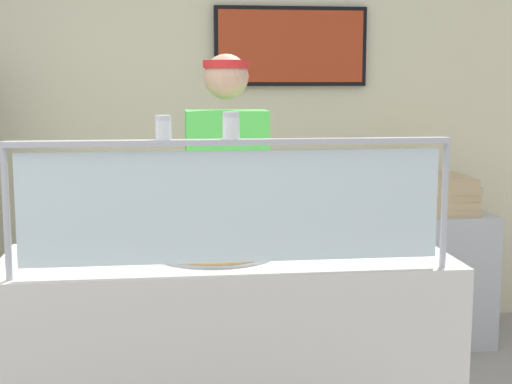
{
  "coord_description": "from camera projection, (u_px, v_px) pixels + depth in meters",
  "views": [
    {
      "loc": [
        0.63,
        -2.59,
        1.64
      ],
      "look_at": [
        1.0,
        0.36,
        1.2
      ],
      "focal_mm": 53.17,
      "sensor_mm": 36.0,
      "label": 1
    }
  ],
  "objects": [
    {
      "name": "prep_shelf",
      "position": [
        429.0,
        276.0,
        4.79
      ],
      "size": [
        0.7,
        0.55,
        0.82
      ],
      "primitive_type": "cube",
      "color": "#B7BABF",
      "rests_on": "ground"
    },
    {
      "name": "pizza_tray",
      "position": [
        216.0,
        250.0,
        3.02
      ],
      "size": [
        0.49,
        0.49,
        0.04
      ],
      "color": "#9EA0A8",
      "rests_on": "serving_counter"
    },
    {
      "name": "pizza_box_stack",
      "position": [
        432.0,
        194.0,
        4.71
      ],
      "size": [
        0.49,
        0.47,
        0.22
      ],
      "color": "tan",
      "rests_on": "prep_shelf"
    },
    {
      "name": "pepper_flake_shaker",
      "position": [
        231.0,
        127.0,
        2.66
      ],
      "size": [
        0.06,
        0.06,
        0.1
      ],
      "color": "white",
      "rests_on": "sneeze_guard"
    },
    {
      "name": "parmesan_shaker",
      "position": [
        163.0,
        129.0,
        2.63
      ],
      "size": [
        0.06,
        0.06,
        0.09
      ],
      "color": "white",
      "rests_on": "sneeze_guard"
    },
    {
      "name": "worker_figure",
      "position": [
        228.0,
        215.0,
        3.59
      ],
      "size": [
        0.41,
        0.5,
        1.76
      ],
      "color": "#23232D",
      "rests_on": "ground"
    },
    {
      "name": "pizza_server",
      "position": [
        208.0,
        246.0,
        2.99
      ],
      "size": [
        0.09,
        0.28,
        0.01
      ],
      "primitive_type": "cube",
      "rotation": [
        0.0,
        0.0,
        0.04
      ],
      "color": "#ADAFB7",
      "rests_on": "pizza_tray"
    },
    {
      "name": "shop_rear_unit",
      "position": [
        201.0,
        123.0,
        4.96
      ],
      "size": [
        6.17,
        0.13,
        2.7
      ],
      "color": "beige",
      "rests_on": "ground"
    },
    {
      "name": "serving_counter",
      "position": [
        228.0,
        370.0,
        3.07
      ],
      "size": [
        1.77,
        0.66,
        0.95
      ],
      "primitive_type": "cube",
      "color": "silver",
      "rests_on": "ground"
    },
    {
      "name": "sneeze_guard",
      "position": [
        233.0,
        190.0,
        2.69
      ],
      "size": [
        1.59,
        0.06,
        0.48
      ],
      "color": "#B2B5BC",
      "rests_on": "serving_counter"
    }
  ]
}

